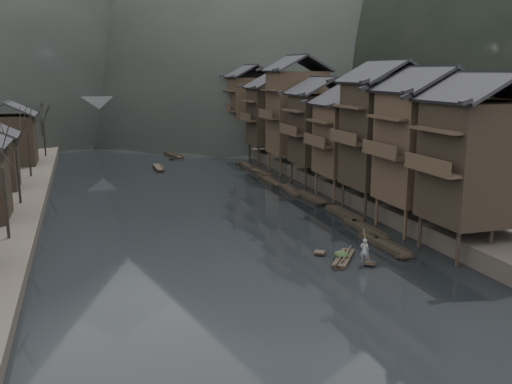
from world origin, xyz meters
name	(u,v)px	position (x,y,z in m)	size (l,w,h in m)	color
water	(229,243)	(0.00, 0.00, 0.00)	(300.00, 300.00, 0.00)	black
right_bank	(375,151)	(35.00, 40.00, 0.90)	(40.00, 200.00, 1.80)	#2D2823
stilt_houses	(328,112)	(17.28, 19.48, 8.92)	(9.00, 67.60, 16.10)	black
bare_trees	(24,136)	(-17.00, 23.16, 6.83)	(4.00, 75.30, 8.00)	black
moored_sampans	(298,194)	(11.96, 15.21, 0.20)	(2.73, 47.43, 0.46)	black
midriver_boats	(167,161)	(1.31, 43.61, 0.20)	(5.76, 17.43, 0.45)	black
stone_bridge	(139,115)	(0.00, 72.00, 5.11)	(40.00, 6.00, 9.00)	#4C4C4F
hero_sampan	(344,258)	(7.01, -6.88, 0.20)	(3.38, 4.27, 0.43)	black
cargo_heap	(341,251)	(6.88, -6.70, 0.74)	(1.03, 1.35, 0.62)	black
boatman	(365,247)	(7.96, -8.21, 1.33)	(0.66, 0.43, 1.80)	slate
bamboo_pole	(368,213)	(8.16, -8.21, 3.89)	(0.06, 0.06, 4.01)	#8C7A51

